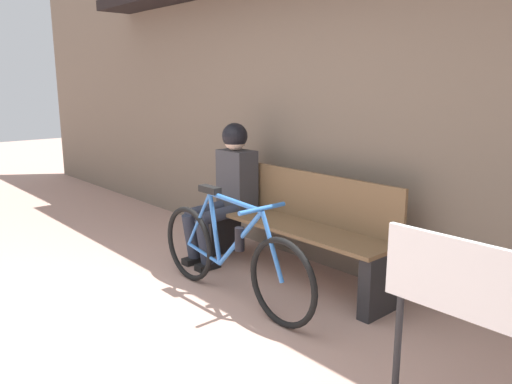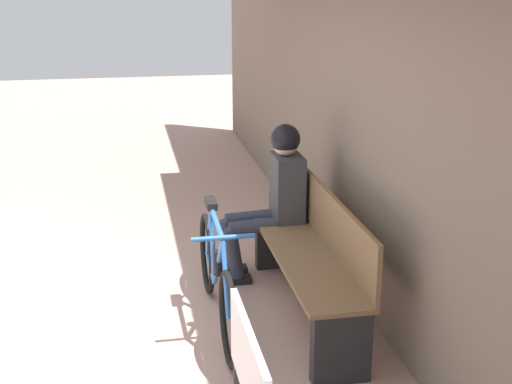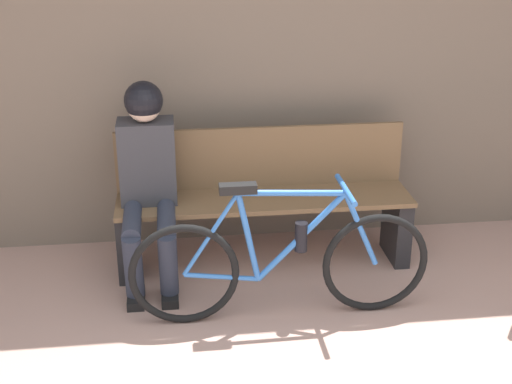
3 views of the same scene
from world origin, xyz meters
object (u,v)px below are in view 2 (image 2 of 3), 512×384
person_seated (274,191)px  signboard (249,379)px  park_bench_near (312,259)px  bicycle (217,278)px

person_seated → signboard: size_ratio=1.35×
park_bench_near → bicycle: size_ratio=1.09×
park_bench_near → person_seated: bearing=-170.5°
park_bench_near → signboard: 1.98m
park_bench_near → person_seated: size_ratio=1.50×
park_bench_near → bicycle: 0.68m
bicycle → signboard: 1.83m
bicycle → person_seated: 0.99m
bicycle → person_seated: person_seated is taller
person_seated → bicycle: bearing=-37.5°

